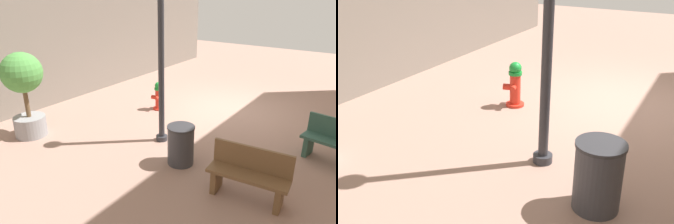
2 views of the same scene
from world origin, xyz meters
TOP-DOWN VIEW (x-y plane):
  - ground_plane at (0.00, 0.00)m, footprint 23.40×23.40m
  - fire_hydrant at (1.85, 1.19)m, footprint 0.42×0.44m
  - bench_far at (-2.11, 3.85)m, footprint 1.44×0.56m
  - planter_tree at (3.38, 4.56)m, footprint 0.98×0.98m
  - street_lamp at (0.50, 2.88)m, footprint 0.36×0.36m
  - trash_bin at (-0.48, 3.54)m, footprint 0.58×0.58m

SIDE VIEW (x-z plane):
  - ground_plane at x=0.00m, z-range 0.00..0.00m
  - trash_bin at x=-0.48m, z-range 0.00..0.86m
  - fire_hydrant at x=1.85m, z-range 0.00..0.87m
  - bench_far at x=-2.11m, z-range 0.01..0.96m
  - planter_tree at x=3.38m, z-range 0.23..2.36m
  - street_lamp at x=0.50m, z-range 0.47..4.40m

